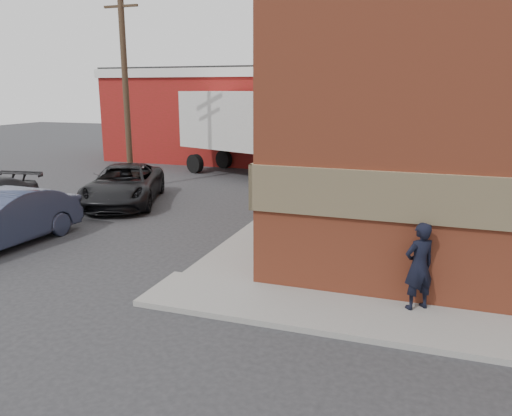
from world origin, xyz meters
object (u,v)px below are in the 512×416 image
Objects in this scene: warehouse at (247,114)px; suv_a at (124,185)px; utility_pole at (125,80)px; man at (419,266)px; box_truck at (255,128)px; sedan at (1,220)px.

warehouse is 3.02× the size of suv_a.
utility_pole reaches higher than man.
utility_pole is 5.09× the size of man.
warehouse is 6.94m from box_truck.
suv_a is (-0.04, -13.71, -2.06)m from warehouse.
warehouse reaches higher than box_truck.
suv_a is at bearing -90.16° from warehouse.
man is 12.85m from suv_a.
utility_pole is 6.71m from box_truck.
warehouse is 9.22× the size of man.
man is 0.37× the size of sedan.
warehouse is 1.81× the size of utility_pole.
sedan is at bearing -90.62° from warehouse.
box_truck is at bearing 47.32° from suv_a.
utility_pole is 1.01× the size of box_truck.
man is 16.22m from box_truck.
man is at bearing -38.11° from box_truck.
box_truck reaches higher than suv_a.
utility_pole is at bearing -74.37° from man.
sedan is 0.88× the size of suv_a.
warehouse is at bearing -99.36° from man.
man is at bearing -0.59° from sedan.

